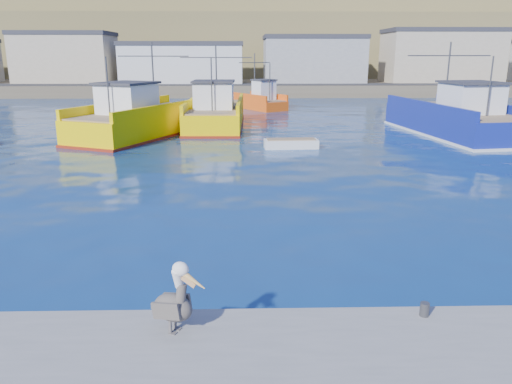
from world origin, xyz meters
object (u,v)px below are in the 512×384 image
at_px(trawler_yellow_a, 143,120).
at_px(boat_orange, 260,100).
at_px(skiff_mid, 291,144).
at_px(trawler_blue, 455,119).
at_px(trawler_yellow_b, 216,114).
at_px(pelican, 175,302).

relative_size(trawler_yellow_a, boat_orange, 1.79).
relative_size(boat_orange, skiff_mid, 2.27).
distance_m(trawler_yellow_a, trawler_blue, 23.31).
bearing_deg(trawler_yellow_a, trawler_yellow_b, 40.37).
distance_m(trawler_yellow_a, skiff_mid, 11.94).
height_order(trawler_yellow_b, trawler_blue, trawler_blue).
relative_size(trawler_yellow_a, trawler_blue, 0.99).
bearing_deg(trawler_yellow_b, pelican, -88.37).
relative_size(trawler_yellow_b, trawler_blue, 0.88).
height_order(boat_orange, pelican, boat_orange).
distance_m(trawler_yellow_a, trawler_yellow_b, 6.79).
distance_m(skiff_mid, pelican, 23.35).
bearing_deg(trawler_yellow_b, trawler_blue, -14.79).
distance_m(trawler_blue, skiff_mid, 13.77).
bearing_deg(trawler_yellow_a, pelican, -77.86).
bearing_deg(skiff_mid, trawler_blue, 21.85).
bearing_deg(trawler_yellow_a, skiff_mid, -27.52).
xyz_separation_m(trawler_yellow_b, skiff_mid, (5.38, -9.90, -0.87)).
xyz_separation_m(trawler_yellow_a, trawler_yellow_b, (5.18, 4.40, -0.05)).
bearing_deg(trawler_yellow_b, boat_orange, 73.88).
height_order(trawler_blue, skiff_mid, trawler_blue).
bearing_deg(skiff_mid, trawler_yellow_a, 152.48).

